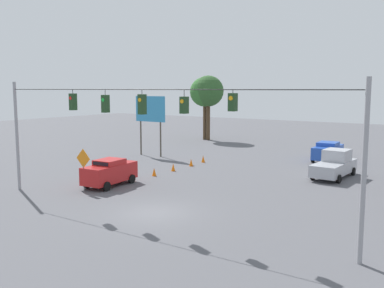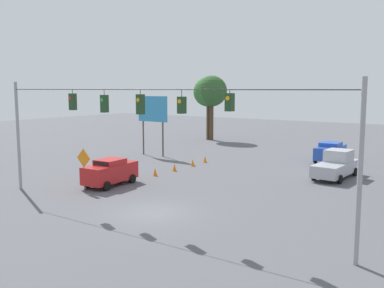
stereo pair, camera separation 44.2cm
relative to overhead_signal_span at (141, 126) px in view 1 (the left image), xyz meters
The scene contains 15 objects.
ground_plane 4.93m from the overhead_signal_span, 98.29° to the right, with size 140.00×140.00×0.00m, color #56565B.
overhead_signal_span is the anchor object (origin of this frame).
pickup_truck_silver_oncoming_far 17.51m from the overhead_signal_span, 109.14° to the right, with size 2.35×5.48×2.12m.
sedan_red_parked_shoulder 8.82m from the overhead_signal_span, 32.75° to the right, with size 2.22×4.37×1.89m.
sedan_blue_oncoming_deep 23.81m from the overhead_signal_span, 97.18° to the right, with size 2.23×4.63×1.82m.
traffic_cone_nearest 8.57m from the overhead_signal_span, 30.58° to the right, with size 0.34×0.34×0.64m, color orange.
traffic_cone_second 10.05m from the overhead_signal_span, 43.86° to the right, with size 0.34×0.34×0.64m, color orange.
traffic_cone_third 11.60m from the overhead_signal_span, 54.31° to the right, with size 0.34×0.34×0.64m, color orange.
traffic_cone_fourth 13.51m from the overhead_signal_span, 60.90° to the right, with size 0.34×0.34×0.64m, color orange.
traffic_cone_fifth 15.84m from the overhead_signal_span, 65.73° to the right, with size 0.34×0.34×0.64m, color orange.
traffic_cone_farthest 17.92m from the overhead_signal_span, 68.23° to the right, with size 0.34×0.34×0.64m, color orange.
roadside_billboard 21.09m from the overhead_signal_span, 51.62° to the right, with size 3.71×0.16×6.06m.
work_zone_sign 7.88m from the overhead_signal_span, 17.54° to the right, with size 1.27×0.06×2.84m.
tree_horizon_left 35.02m from the overhead_signal_span, 63.76° to the right, with size 4.09×4.09×8.55m.
tree_horizon_right 35.18m from the overhead_signal_span, 62.95° to the right, with size 3.92×3.92×8.35m.
Camera 1 is at (-14.61, 17.81, 6.80)m, focal length 40.00 mm.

